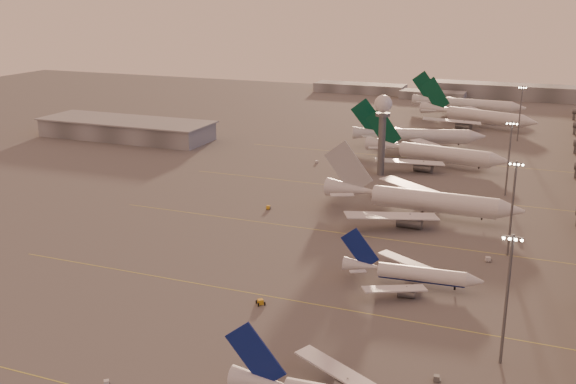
% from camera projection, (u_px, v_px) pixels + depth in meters
% --- Properties ---
extents(ground, '(700.00, 700.00, 0.00)m').
position_uv_depth(ground, '(217.00, 309.00, 143.51)').
color(ground, '#4E4C4C').
rests_on(ground, ground).
extents(taxiway_markings, '(180.00, 185.25, 0.02)m').
position_uv_depth(taxiway_markings, '(412.00, 241.00, 182.65)').
color(taxiway_markings, gold).
rests_on(taxiway_markings, ground).
extents(hangar, '(82.00, 27.00, 8.50)m').
position_uv_depth(hangar, '(126.00, 129.00, 309.50)').
color(hangar, slate).
rests_on(hangar, ground).
extents(radar_tower, '(6.40, 6.40, 31.10)m').
position_uv_depth(radar_tower, '(383.00, 119.00, 242.47)').
color(radar_tower, '#595C61').
rests_on(radar_tower, ground).
extents(mast_a, '(3.60, 0.56, 25.00)m').
position_uv_depth(mast_a, '(507.00, 294.00, 118.94)').
color(mast_a, '#595C61').
rests_on(mast_a, ground).
extents(mast_b, '(3.60, 0.56, 25.00)m').
position_uv_depth(mast_b, '(512.00, 204.00, 168.93)').
color(mast_b, '#595C61').
rests_on(mast_b, ground).
extents(mast_c, '(3.60, 0.56, 25.00)m').
position_uv_depth(mast_c, '(509.00, 155.00, 219.63)').
color(mast_c, '#595C61').
rests_on(mast_c, ground).
extents(mast_d, '(3.60, 0.56, 25.00)m').
position_uv_depth(mast_d, '(520.00, 111.00, 300.40)').
color(mast_d, '#595C61').
rests_on(mast_d, ground).
extents(distant_horizon, '(165.00, 37.50, 9.00)m').
position_uv_depth(distant_horizon, '(457.00, 91.00, 430.68)').
color(distant_horizon, slate).
rests_on(distant_horizon, ground).
extents(narrowbody_mid, '(32.84, 26.15, 12.83)m').
position_uv_depth(narrowbody_mid, '(411.00, 276.00, 154.06)').
color(narrowbody_mid, silver).
rests_on(narrowbody_mid, ground).
extents(widebody_white, '(60.59, 48.54, 21.31)m').
position_uv_depth(widebody_white, '(421.00, 204.00, 201.86)').
color(widebody_white, silver).
rests_on(widebody_white, ground).
extents(greentail_a, '(57.61, 46.19, 21.02)m').
position_uv_depth(greentail_a, '(435.00, 156.00, 260.30)').
color(greentail_a, silver).
rests_on(greentail_a, ground).
extents(greentail_b, '(56.39, 44.88, 21.09)m').
position_uv_depth(greentail_b, '(419.00, 139.00, 291.57)').
color(greentail_b, silver).
rests_on(greentail_b, ground).
extents(greentail_c, '(60.44, 47.99, 22.85)m').
position_uv_depth(greentail_c, '(477.00, 119.00, 335.76)').
color(greentail_c, silver).
rests_on(greentail_c, ground).
extents(greentail_d, '(62.48, 50.32, 22.68)m').
position_uv_depth(greentail_d, '(468.00, 107.00, 368.76)').
color(greentail_d, silver).
rests_on(greentail_d, ground).
extents(gsv_truck_a, '(4.75, 4.30, 1.91)m').
position_uv_depth(gsv_truck_a, '(109.00, 380.00, 115.73)').
color(gsv_truck_a, silver).
rests_on(gsv_truck_a, ground).
extents(gsv_catering_a, '(5.26, 2.84, 4.14)m').
position_uv_depth(gsv_catering_a, '(438.00, 371.00, 116.49)').
color(gsv_catering_a, '#57595C').
rests_on(gsv_catering_a, ground).
extents(gsv_tug_mid, '(4.41, 4.52, 1.13)m').
position_uv_depth(gsv_tug_mid, '(261.00, 302.00, 145.46)').
color(gsv_tug_mid, gold).
rests_on(gsv_tug_mid, ground).
extents(gsv_truck_b, '(6.53, 4.26, 2.48)m').
position_uv_depth(gsv_truck_b, '(490.00, 257.00, 168.41)').
color(gsv_truck_b, silver).
rests_on(gsv_truck_b, ground).
extents(gsv_truck_c, '(6.24, 3.23, 2.40)m').
position_uv_depth(gsv_truck_c, '(270.00, 206.00, 208.82)').
color(gsv_truck_c, gold).
rests_on(gsv_truck_c, ground).
extents(gsv_catering_b, '(4.87, 2.62, 3.84)m').
position_uv_depth(gsv_catering_b, '(521.00, 234.00, 182.14)').
color(gsv_catering_b, silver).
rests_on(gsv_catering_b, ground).
extents(gsv_tug_far, '(3.05, 3.72, 0.92)m').
position_uv_depth(gsv_tug_far, '(374.00, 197.00, 220.63)').
color(gsv_tug_far, silver).
rests_on(gsv_tug_far, ground).
extents(gsv_truck_d, '(2.17, 5.34, 2.13)m').
position_uv_depth(gsv_truck_d, '(317.00, 160.00, 265.57)').
color(gsv_truck_d, silver).
rests_on(gsv_truck_d, ground).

